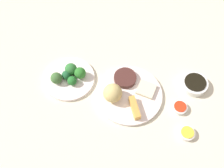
{
  "coord_description": "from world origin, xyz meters",
  "views": [
    {
      "loc": [
        -0.17,
        0.54,
        1.0
      ],
      "look_at": [
        0.08,
        0.06,
        0.06
      ],
      "focal_mm": 40.36,
      "sensor_mm": 36.0,
      "label": 1
    }
  ],
  "objects": [
    {
      "name": "sauce_ramekin_hot_mustard_liquid",
      "position": [
        -0.28,
        0.11,
        0.04
      ],
      "size": [
        0.05,
        0.05,
        0.0
      ],
      "primitive_type": "cylinder",
      "color": "gold",
      "rests_on": "sauce_ramekin_hot_mustard"
    },
    {
      "name": "broccoli_floret_2",
      "position": [
        0.28,
        0.11,
        0.05
      ],
      "size": [
        0.04,
        0.04,
        0.04
      ],
      "primitive_type": "sphere",
      "color": "#1F5C33",
      "rests_on": "broccoli_plate"
    },
    {
      "name": "main_plate",
      "position": [
        -0.0,
        0.06,
        0.03
      ],
      "size": [
        0.29,
        0.29,
        0.02
      ],
      "primitive_type": "cylinder",
      "color": "white",
      "rests_on": "tabletop"
    },
    {
      "name": "sauce_ramekin_hot_mustard",
      "position": [
        -0.28,
        0.11,
        0.03
      ],
      "size": [
        0.06,
        0.06,
        0.02
      ],
      "primitive_type": "cylinder",
      "color": "white",
      "rests_on": "tabletop"
    },
    {
      "name": "soy_sauce_bowl",
      "position": [
        -0.24,
        -0.12,
        0.04
      ],
      "size": [
        0.11,
        0.11,
        0.03
      ],
      "primitive_type": "cylinder",
      "color": "white",
      "rests_on": "tabletop"
    },
    {
      "name": "crab_rangoon_wonton",
      "position": [
        -0.06,
        0.01,
        0.04
      ],
      "size": [
        0.08,
        0.08,
        0.02
      ],
      "primitive_type": "cube",
      "rotation": [
        0.0,
        0.0,
        0.07
      ],
      "color": "beige",
      "rests_on": "main_plate"
    },
    {
      "name": "broccoli_plate",
      "position": [
        0.27,
        0.11,
        0.03
      ],
      "size": [
        0.23,
        0.23,
        0.01
      ],
      "primitive_type": "cylinder",
      "color": "white",
      "rests_on": "tabletop"
    },
    {
      "name": "stir_fry_heap",
      "position": [
        0.05,
        -0.0,
        0.05
      ],
      "size": [
        0.1,
        0.1,
        0.02
      ],
      "primitive_type": "cylinder",
      "color": "#462420",
      "rests_on": "main_plate"
    },
    {
      "name": "broccoli_floret_3",
      "position": [
        0.31,
        0.15,
        0.06
      ],
      "size": [
        0.05,
        0.05,
        0.05
      ],
      "primitive_type": "sphere",
      "color": "#3C6733",
      "rests_on": "broccoli_plate"
    },
    {
      "name": "rice_scoop",
      "position": [
        0.06,
        0.11,
        0.08
      ],
      "size": [
        0.08,
        0.08,
        0.08
      ],
      "primitive_type": "sphere",
      "color": "tan",
      "rests_on": "main_plate"
    },
    {
      "name": "broccoli_floret_0",
      "position": [
        0.25,
        0.12,
        0.05
      ],
      "size": [
        0.04,
        0.04,
        0.04
      ],
      "primitive_type": "sphere",
      "color": "#236F2A",
      "rests_on": "broccoli_plate"
    },
    {
      "name": "broccoli_floret_1",
      "position": [
        0.28,
        0.08,
        0.06
      ],
      "size": [
        0.05,
        0.05,
        0.05
      ],
      "primitive_type": "sphere",
      "color": "#2F7434",
      "rests_on": "broccoli_plate"
    },
    {
      "name": "soy_sauce_bowl_liquid",
      "position": [
        -0.24,
        -0.12,
        0.06
      ],
      "size": [
        0.09,
        0.09,
        0.0
      ],
      "primitive_type": "cylinder",
      "color": "black",
      "rests_on": "soy_sauce_bowl"
    },
    {
      "name": "spring_roll",
      "position": [
        -0.05,
        0.11,
        0.05
      ],
      "size": [
        0.08,
        0.09,
        0.03
      ],
      "primitive_type": "cube",
      "rotation": [
        0.0,
        0.0,
        2.28
      ],
      "color": "gold",
      "rests_on": "main_plate"
    },
    {
      "name": "broccoli_floret_4",
      "position": [
        0.23,
        0.08,
        0.06
      ],
      "size": [
        0.05,
        0.05,
        0.05
      ],
      "primitive_type": "sphere",
      "color": "#2B7528",
      "rests_on": "broccoli_plate"
    },
    {
      "name": "tabletop",
      "position": [
        0.0,
        0.0,
        0.01
      ],
      "size": [
        2.2,
        2.2,
        0.02
      ],
      "primitive_type": "cube",
      "color": "beige",
      "rests_on": "ground"
    },
    {
      "name": "sauce_ramekin_sweet_and_sour",
      "position": [
        -0.22,
        0.02,
        0.03
      ],
      "size": [
        0.06,
        0.06,
        0.02
      ],
      "primitive_type": "cylinder",
      "color": "white",
      "rests_on": "tabletop"
    },
    {
      "name": "sauce_ramekin_sweet_and_sour_liquid",
      "position": [
        -0.22,
        0.02,
        0.04
      ],
      "size": [
        0.05,
        0.05,
        0.0
      ],
      "primitive_type": "cylinder",
      "color": "red",
      "rests_on": "sauce_ramekin_sweet_and_sour"
    }
  ]
}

